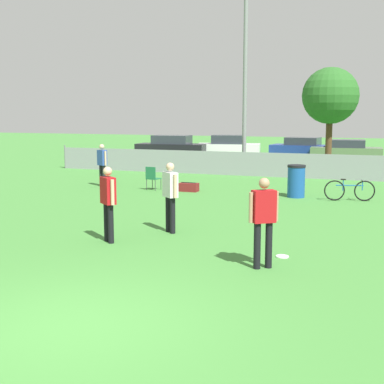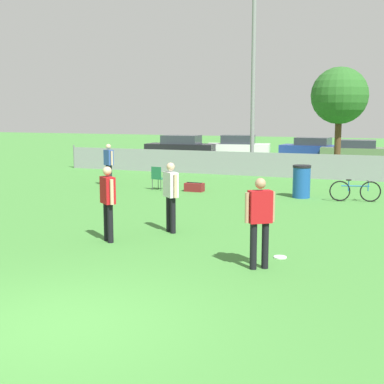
% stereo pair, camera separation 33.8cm
% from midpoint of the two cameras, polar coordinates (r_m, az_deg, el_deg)
% --- Properties ---
extents(ground_plane, '(120.00, 120.00, 0.00)m').
position_cam_midpoint_polar(ground_plane, '(7.65, -14.00, -13.81)').
color(ground_plane, '#428438').
extents(fence_backline, '(24.54, 0.07, 1.21)m').
position_cam_midpoint_polar(fence_backline, '(24.24, 10.93, 2.76)').
color(fence_backline, gray).
rests_on(fence_backline, ground_plane).
extents(light_pole, '(0.90, 0.36, 9.73)m').
position_cam_midpoint_polar(light_pole, '(26.40, 5.34, 14.40)').
color(light_pole, gray).
rests_on(light_pole, ground_plane).
extents(tree_near_pole, '(2.81, 2.81, 5.14)m').
position_cam_midpoint_polar(tree_near_pole, '(27.83, 14.20, 9.87)').
color(tree_near_pole, '#4C331E').
rests_on(tree_near_pole, ground_plane).
extents(player_receiver_white, '(0.47, 0.44, 1.70)m').
position_cam_midpoint_polar(player_receiver_white, '(12.82, -3.09, -0.02)').
color(player_receiver_white, black).
rests_on(player_receiver_white, ground_plane).
extents(player_thrower_red, '(0.48, 0.43, 1.70)m').
position_cam_midpoint_polar(player_thrower_red, '(12.00, -9.73, -0.71)').
color(player_thrower_red, black).
rests_on(player_thrower_red, ground_plane).
extents(player_defender_red, '(0.48, 0.43, 1.70)m').
position_cam_midpoint_polar(player_defender_red, '(9.89, 6.67, -2.58)').
color(player_defender_red, black).
rests_on(player_defender_red, ground_plane).
extents(spectator_in_blue, '(0.51, 0.38, 1.67)m').
position_cam_midpoint_polar(spectator_in_blue, '(21.31, -10.01, 3.15)').
color(spectator_in_blue, black).
rests_on(spectator_in_blue, ground_plane).
extents(frisbee_disc, '(0.26, 0.26, 0.03)m').
position_cam_midpoint_polar(frisbee_disc, '(10.92, 8.73, -6.81)').
color(frisbee_disc, white).
rests_on(frisbee_disc, ground_plane).
extents(folding_chair_sideline, '(0.50, 0.50, 0.88)m').
position_cam_midpoint_polar(folding_chair_sideline, '(20.13, -4.72, 1.63)').
color(folding_chair_sideline, '#333338').
rests_on(folding_chair_sideline, ground_plane).
extents(bicycle_sideline, '(1.60, 0.55, 0.73)m').
position_cam_midpoint_polar(bicycle_sideline, '(18.28, 15.95, 0.18)').
color(bicycle_sideline, black).
rests_on(bicycle_sideline, ground_plane).
extents(trash_bin, '(0.62, 0.62, 1.12)m').
position_cam_midpoint_polar(trash_bin, '(18.63, 10.55, 1.16)').
color(trash_bin, '#194C99').
rests_on(trash_bin, ground_plane).
extents(gear_bag_sideline, '(0.69, 0.38, 0.33)m').
position_cam_midpoint_polar(gear_bag_sideline, '(19.76, -0.82, 0.52)').
color(gear_bag_sideline, maroon).
rests_on(gear_bag_sideline, ground_plane).
extents(parked_car_dark, '(4.58, 2.03, 1.49)m').
position_cam_midpoint_polar(parked_car_dark, '(34.41, -2.45, 4.80)').
color(parked_car_dark, black).
rests_on(parked_car_dark, ground_plane).
extents(parked_car_white, '(4.30, 2.53, 1.49)m').
position_cam_midpoint_polar(parked_car_white, '(34.68, 3.64, 4.80)').
color(parked_car_white, black).
rests_on(parked_car_white, ground_plane).
extents(parked_car_blue, '(4.14, 2.11, 1.34)m').
position_cam_midpoint_polar(parked_car_blue, '(35.40, 11.46, 4.63)').
color(parked_car_blue, black).
rests_on(parked_car_blue, ground_plane).
extents(parked_car_olive, '(4.30, 2.07, 1.29)m').
position_cam_midpoint_polar(parked_car_olive, '(33.85, 15.84, 4.30)').
color(parked_car_olive, black).
rests_on(parked_car_olive, ground_plane).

